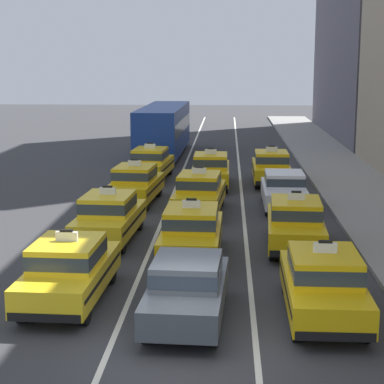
{
  "coord_description": "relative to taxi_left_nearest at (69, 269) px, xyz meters",
  "views": [
    {
      "loc": [
        0.94,
        -13.67,
        6.19
      ],
      "look_at": [
        -0.39,
        11.14,
        1.3
      ],
      "focal_mm": 63.16,
      "sensor_mm": 36.0,
      "label": 1
    }
  ],
  "objects": [
    {
      "name": "taxi_right_nearest",
      "position": [
        6.41,
        -0.71,
        0.0
      ],
      "size": [
        1.87,
        4.58,
        1.96
      ],
      "color": "black",
      "rests_on": "ground"
    },
    {
      "name": "bus_left_fifth",
      "position": [
        -0.12,
        27.07,
        0.94
      ],
      "size": [
        2.73,
        11.25,
        3.22
      ],
      "color": "black",
      "rests_on": "ground"
    },
    {
      "name": "taxi_center_fourth",
      "position": [
        3.22,
        16.23,
        0.0
      ],
      "size": [
        1.83,
        4.57,
        1.96
      ],
      "color": "black",
      "rests_on": "ground"
    },
    {
      "name": "taxi_center_second",
      "position": [
        2.95,
        4.06,
        0.0
      ],
      "size": [
        1.9,
        4.59,
        1.96
      ],
      "color": "black",
      "rests_on": "ground"
    },
    {
      "name": "ground_plane",
      "position": [
        3.12,
        -2.81,
        -0.88
      ],
      "size": [
        160.0,
        160.0,
        0.0
      ],
      "primitive_type": "plane",
      "color": "#353538"
    },
    {
      "name": "taxi_center_third",
      "position": [
        2.92,
        10.45,
        0.0
      ],
      "size": [
        2.11,
        4.67,
        1.96
      ],
      "color": "black",
      "rests_on": "ground"
    },
    {
      "name": "lane_stripe_left_center",
      "position": [
        1.52,
        17.19,
        -0.87
      ],
      "size": [
        0.14,
        80.0,
        0.01
      ],
      "primitive_type": "cube",
      "color": "silver",
      "rests_on": "ground"
    },
    {
      "name": "taxi_right_fourth",
      "position": [
        6.25,
        17.3,
        0.0
      ],
      "size": [
        1.85,
        4.57,
        1.96
      ],
      "color": "black",
      "rests_on": "ground"
    },
    {
      "name": "taxi_left_nearest",
      "position": [
        0.0,
        0.0,
        0.0
      ],
      "size": [
        1.96,
        4.62,
        1.96
      ],
      "color": "black",
      "rests_on": "ground"
    },
    {
      "name": "sedan_right_third",
      "position": [
        6.43,
        11.47,
        -0.03
      ],
      "size": [
        1.79,
        4.31,
        1.58
      ],
      "color": "black",
      "rests_on": "ground"
    },
    {
      "name": "taxi_left_fourth",
      "position": [
        0.03,
        18.18,
        0.0
      ],
      "size": [
        2.14,
        4.68,
        1.96
      ],
      "color": "black",
      "rests_on": "ground"
    },
    {
      "name": "taxi_left_third",
      "position": [
        0.03,
        12.33,
        0.0
      ],
      "size": [
        2.13,
        4.67,
        1.96
      ],
      "color": "black",
      "rests_on": "ground"
    },
    {
      "name": "taxi_right_second",
      "position": [
        6.32,
        5.44,
        0.0
      ],
      "size": [
        2.04,
        4.64,
        1.96
      ],
      "color": "black",
      "rests_on": "ground"
    },
    {
      "name": "sedan_center_nearest",
      "position": [
        3.12,
        -1.14,
        -0.03
      ],
      "size": [
        1.97,
        4.38,
        1.58
      ],
      "color": "black",
      "rests_on": "ground"
    },
    {
      "name": "sidewalk_curb",
      "position": [
        10.32,
        12.19,
        -0.8
      ],
      "size": [
        4.0,
        90.0,
        0.15
      ],
      "primitive_type": "cube",
      "color": "gray",
      "rests_on": "ground"
    },
    {
      "name": "lane_stripe_center_right",
      "position": [
        4.72,
        17.19,
        -0.87
      ],
      "size": [
        0.14,
        80.0,
        0.01
      ],
      "primitive_type": "cube",
      "color": "silver",
      "rests_on": "ground"
    },
    {
      "name": "taxi_left_second",
      "position": [
        -0.02,
        6.03,
        0.0
      ],
      "size": [
        2.04,
        4.65,
        1.96
      ],
      "color": "black",
      "rests_on": "ground"
    }
  ]
}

